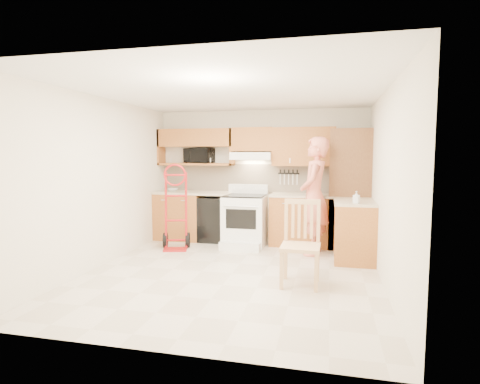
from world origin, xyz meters
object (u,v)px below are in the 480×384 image
(person, at_px, (314,196))
(range, at_px, (244,216))
(dining_chair, at_px, (300,244))
(hand_truck, at_px, (175,211))
(microwave, at_px, (199,156))

(person, bearing_deg, range, -96.45)
(range, relative_size, dining_chair, 1.02)
(range, distance_m, person, 1.35)
(dining_chair, bearing_deg, range, 121.90)
(person, xyz_separation_m, hand_truck, (-2.38, -0.20, -0.30))
(hand_truck, xyz_separation_m, dining_chair, (2.27, -1.43, -0.14))
(range, bearing_deg, microwave, 154.88)
(range, height_order, hand_truck, hand_truck)
(person, bearing_deg, dining_chair, 1.98)
(hand_truck, bearing_deg, person, -11.10)
(microwave, bearing_deg, person, -10.26)
(person, height_order, hand_truck, person)
(hand_truck, bearing_deg, microwave, 66.55)
(range, height_order, person, person)
(hand_truck, height_order, dining_chair, hand_truck)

